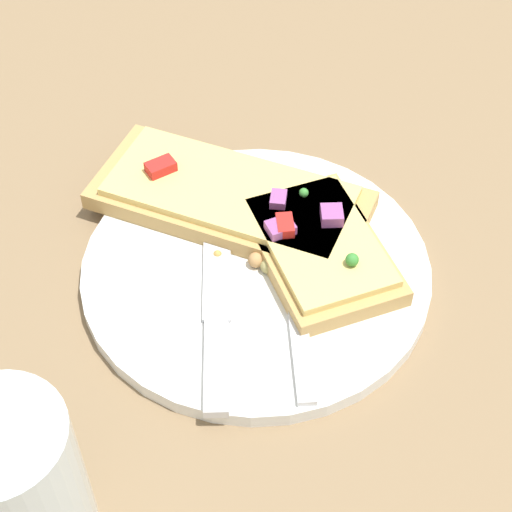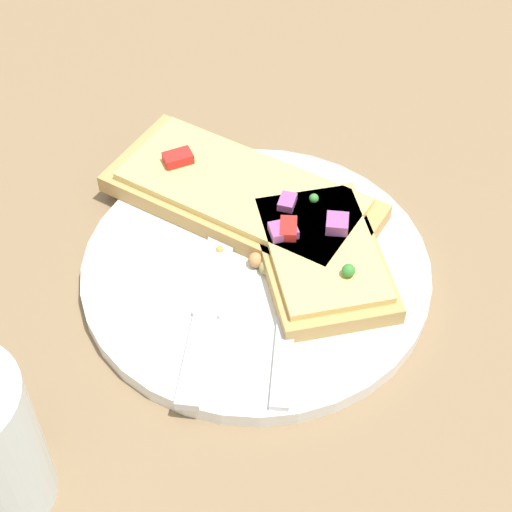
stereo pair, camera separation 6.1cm
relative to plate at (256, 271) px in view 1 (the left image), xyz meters
The scene contains 8 objects.
ground_plane 0.01m from the plate, ahead, with size 4.00×4.00×0.00m, color #7F6647.
plate is the anchor object (origin of this frame).
fork 0.03m from the plate, 161.69° to the left, with size 0.04×0.21×0.01m.
knife 0.05m from the plate, 49.11° to the left, with size 0.05×0.19×0.01m.
pizza_slice_main 0.07m from the plate, 81.51° to the right, with size 0.23×0.19×0.03m.
pizza_slice_corner 0.05m from the plate, behind, with size 0.11×0.14×0.03m.
crumb_scatter 0.01m from the plate, 166.92° to the right, with size 0.04×0.03×0.01m.
drinking_glass 0.24m from the plate, 46.28° to the left, with size 0.08×0.08×0.11m.
Camera 1 is at (0.07, 0.40, 0.48)m, focal length 60.00 mm.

